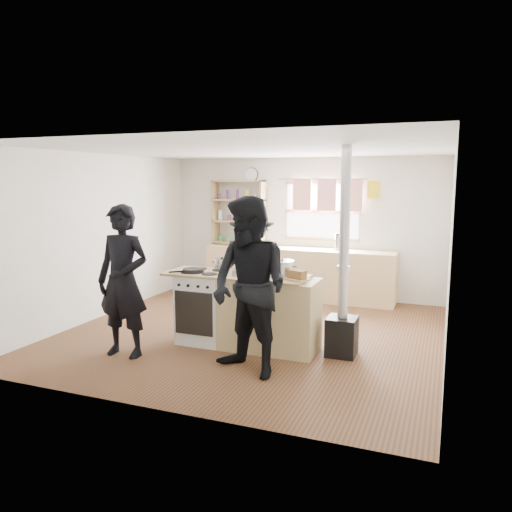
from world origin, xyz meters
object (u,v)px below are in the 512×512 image
(stockpot_counter, at_px, (282,268))
(bread_board, at_px, (297,276))
(thermos, at_px, (338,243))
(flue_heater, at_px, (343,302))
(person_near_right, at_px, (250,287))
(stockpot_stove, at_px, (222,264))
(cooking_island, at_px, (247,311))
(roast_tray, at_px, (246,271))
(person_near_left, at_px, (123,281))
(person_far, at_px, (252,268))
(skillet_greens, at_px, (193,270))

(stockpot_counter, xyz_separation_m, bread_board, (0.24, -0.17, -0.05))
(thermos, height_order, bread_board, thermos)
(flue_heater, height_order, person_near_right, flue_heater)
(stockpot_stove, xyz_separation_m, stockpot_counter, (0.89, -0.16, 0.02))
(cooking_island, bearing_deg, thermos, 78.68)
(cooking_island, distance_m, stockpot_stove, 0.73)
(cooking_island, xyz_separation_m, roast_tray, (-0.02, 0.01, 0.50))
(person_near_left, bearing_deg, thermos, 61.65)
(stockpot_stove, height_order, person_near_right, person_near_right)
(stockpot_stove, xyz_separation_m, flue_heater, (1.64, -0.11, -0.35))
(stockpot_counter, bearing_deg, stockpot_stove, 170.02)
(flue_heater, distance_m, person_near_right, 1.29)
(thermos, relative_size, roast_tray, 0.69)
(cooking_island, relative_size, person_far, 1.16)
(skillet_greens, xyz_separation_m, flue_heater, (1.89, 0.22, -0.30))
(person_near_right, bearing_deg, stockpot_counter, 108.36)
(stockpot_counter, bearing_deg, skillet_greens, -171.50)
(roast_tray, xyz_separation_m, person_near_right, (0.40, -0.85, -0.00))
(cooking_island, distance_m, skillet_greens, 0.86)
(bread_board, bearing_deg, stockpot_counter, 144.24)
(thermos, distance_m, skillet_greens, 3.14)
(thermos, relative_size, bread_board, 0.82)
(flue_heater, xyz_separation_m, person_near_left, (-2.45, -0.93, 0.26))
(cooking_island, xyz_separation_m, person_near_right, (0.38, -0.84, 0.50))
(person_near_left, bearing_deg, roast_tray, 32.32)
(thermos, distance_m, cooking_island, 2.88)
(thermos, distance_m, stockpot_stove, 2.74)
(flue_heater, height_order, person_near_left, flue_heater)
(bread_board, distance_m, person_far, 1.38)
(thermos, relative_size, stockpot_counter, 0.93)
(stockpot_stove, distance_m, stockpot_counter, 0.90)
(cooking_island, bearing_deg, person_far, 107.75)
(cooking_island, height_order, person_near_right, person_near_right)
(roast_tray, bearing_deg, thermos, 78.33)
(bread_board, xyz_separation_m, person_near_left, (-1.94, -0.72, -0.07))
(skillet_greens, bearing_deg, thermos, 66.52)
(flue_heater, bearing_deg, bread_board, -157.13)
(skillet_greens, height_order, stockpot_stove, stockpot_stove)
(thermos, height_order, stockpot_stove, thermos)
(stockpot_counter, bearing_deg, roast_tray, -173.13)
(bread_board, height_order, person_near_right, person_near_right)
(skillet_greens, distance_m, roast_tray, 0.69)
(person_near_right, bearing_deg, flue_heater, 71.92)
(person_near_right, bearing_deg, thermos, 109.62)
(bread_board, distance_m, person_near_right, 0.80)
(stockpot_counter, height_order, person_near_left, person_near_left)
(roast_tray, xyz_separation_m, person_near_left, (-1.24, -0.83, -0.06))
(cooking_island, bearing_deg, skillet_greens, -171.25)
(cooking_island, relative_size, skillet_greens, 5.10)
(stockpot_stove, bearing_deg, skillet_greens, -127.54)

